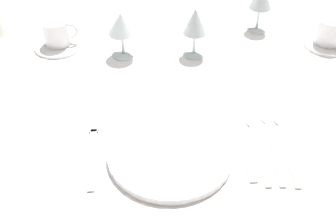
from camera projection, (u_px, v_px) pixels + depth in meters
name	position (u px, v px, depth m)	size (l,w,h in m)	color
dining_table	(152.00, 105.00, 1.17)	(1.80, 1.11, 0.74)	white
dinner_plate	(170.00, 152.00, 0.91)	(0.27, 0.27, 0.02)	white
fork_outer	(93.00, 150.00, 0.93)	(0.03, 0.21, 0.00)	beige
dinner_knife	(243.00, 145.00, 0.94)	(0.03, 0.23, 0.00)	beige
spoon_soup	(256.00, 140.00, 0.95)	(0.03, 0.22, 0.01)	beige
spoon_dessert	(271.00, 138.00, 0.96)	(0.03, 0.23, 0.01)	beige
spoon_tea	(285.00, 140.00, 0.95)	(0.03, 0.23, 0.01)	beige
saucer_left	(59.00, 45.00, 1.25)	(0.14, 0.14, 0.01)	white
coffee_cup_left	(57.00, 32.00, 1.22)	(0.10, 0.08, 0.07)	white
saucer_right	(327.00, 44.00, 1.25)	(0.14, 0.14, 0.01)	white
coffee_cup_right	(331.00, 31.00, 1.23)	(0.11, 0.08, 0.07)	white
wine_glass_centre	(195.00, 23.00, 1.15)	(0.07, 0.07, 0.15)	silver
wine_glass_far	(121.00, 25.00, 1.15)	(0.08, 0.08, 0.13)	silver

